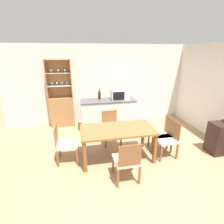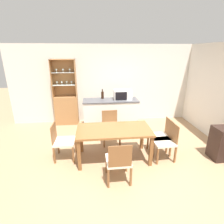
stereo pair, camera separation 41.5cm
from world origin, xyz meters
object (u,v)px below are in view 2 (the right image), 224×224
Objects in this scene: dining_chair_side_right_far at (161,136)px; dining_chair_head_far at (111,127)px; dining_chair_side_left_far at (62,141)px; dining_chair_head_near at (119,161)px; dining_chair_side_right_near at (165,141)px; display_cabinet at (66,106)px; microwave at (123,95)px; dining_table at (114,133)px; wine_bottle at (102,95)px.

dining_chair_side_right_far and dining_chair_head_far have the same top height.
dining_chair_head_near is at bearing 53.83° from dining_chair_side_left_far.
dining_chair_side_right_near is 1.44m from dining_chair_head_far.
dining_chair_head_far is at bearing -47.30° from display_cabinet.
microwave reaches higher than dining_chair_head_far.
dining_chair_head_near and dining_chair_head_far have the same top height.
dining_chair_side_right_far is 1.00× the size of dining_chair_head_far.
dining_table is 0.78m from dining_chair_head_far.
display_cabinet is at bearing 43.89° from dining_chair_side_right_near.
dining_chair_side_right_near is 2.30m from dining_chair_side_left_far.
dining_chair_side_right_near is at bearing -43.06° from display_cabinet.
display_cabinet is 2.56m from dining_table.
display_cabinet is at bearing -50.73° from dining_chair_head_far.
microwave is (1.79, -0.51, 0.44)m from display_cabinet.
microwave is 0.63m from wine_bottle.
dining_chair_side_right_near is 1.59× the size of microwave.
dining_chair_side_right_near is 2.42m from wine_bottle.
dining_chair_side_left_far is 2.33m from microwave.
dining_chair_side_right_far is at bearing -3.07° from dining_chair_side_right_near.
dining_chair_side_left_far is (-1.14, -0.63, 0.00)m from dining_chair_head_far.
display_cabinet is 1.30m from wine_bottle.
dining_chair_side_right_far is (2.47, -2.07, -0.20)m from display_cabinet.
dining_chair_side_right_near and dining_chair_head_far have the same top height.
dining_chair_side_right_far is 2.23m from wine_bottle.
microwave is (-0.68, 1.80, 0.64)m from dining_chair_side_right_near.
microwave is at bearing -15.85° from display_cabinet.
wine_bottle is (1.00, 1.70, 0.62)m from dining_chair_side_left_far.
dining_chair_head_far is at bearing -116.48° from microwave.
dining_table is at bearing -58.74° from display_cabinet.
wine_bottle is at bearing 166.39° from microwave.
display_cabinet is 1.91m from microwave.
wine_bottle is at bearing -16.99° from display_cabinet.
display_cabinet is 2.48× the size of dining_chair_side_right_far.
dining_chair_head_near is 1.00× the size of dining_chair_head_far.
wine_bottle reaches higher than microwave.
dining_chair_side_right_near is (2.47, -2.31, -0.20)m from display_cabinet.
dining_table is 1.17m from dining_chair_side_right_far.
dining_chair_head_far is at bearing -82.25° from wine_bottle.
dining_table is 1.17m from dining_chair_side_right_near.
display_cabinet reaches higher than dining_chair_head_near.
dining_table is 1.90× the size of dining_chair_head_near.
dining_table is at bearing 80.88° from dining_chair_side_right_near.
dining_chair_head_near is (-1.14, -0.88, 0.00)m from dining_chair_side_right_far.
display_cabinet is 2.08m from dining_chair_side_left_far.
dining_chair_head_near is at bearing -89.96° from dining_table.
microwave is at bearing -13.61° from wine_bottle.
dining_table is at bearing 96.10° from dining_chair_side_right_far.
dining_chair_side_left_far is (-1.15, 0.13, -0.21)m from dining_table.
wine_bottle reaches higher than dining_chair_side_right_near.
dining_chair_head_near is 2.66m from wine_bottle.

